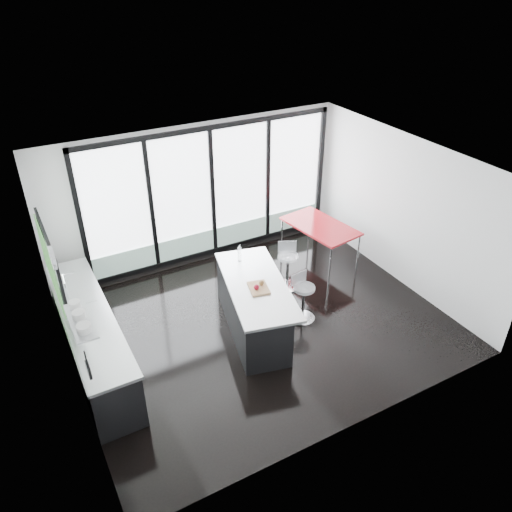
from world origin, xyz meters
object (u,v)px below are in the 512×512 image
island (252,306)px  red_table (319,243)px  bar_stool_near (303,303)px  bar_stool_far (287,271)px

island → red_table: 2.54m
bar_stool_near → bar_stool_far: size_ratio=0.96×
bar_stool_near → island: bearing=158.2°
island → bar_stool_near: 0.91m
bar_stool_near → red_table: (1.33, 1.46, 0.07)m
island → bar_stool_near: bearing=-13.1°
island → bar_stool_far: bearing=32.9°
bar_stool_far → red_table: red_table is taller
bar_stool_near → bar_stool_far: bearing=65.4°
island → red_table: size_ratio=1.55×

